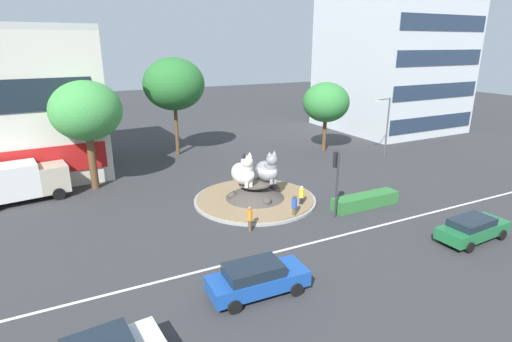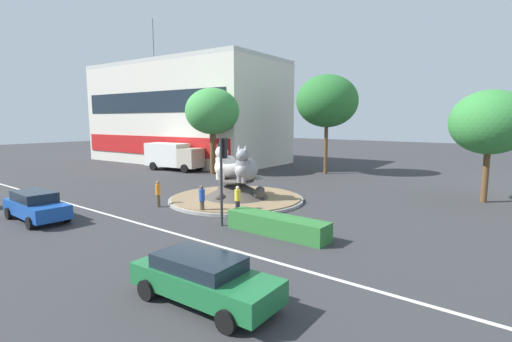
{
  "view_description": "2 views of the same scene",
  "coord_description": "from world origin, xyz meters",
  "px_view_note": "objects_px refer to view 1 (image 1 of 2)",
  "views": [
    {
      "loc": [
        -12.53,
        -25.2,
        11.26
      ],
      "look_at": [
        0.75,
        1.34,
        1.84
      ],
      "focal_mm": 28.38,
      "sensor_mm": 36.0,
      "label": 1
    },
    {
      "loc": [
        16.56,
        -18.83,
        5.41
      ],
      "look_at": [
        1.28,
        0.55,
        2.07
      ],
      "focal_mm": 26.37,
      "sensor_mm": 36.0,
      "label": 2
    }
  ],
  "objects_px": {
    "traffic_light_mast": "(336,172)",
    "pedestrian_orange_shirt": "(250,218)",
    "third_tree_left": "(86,111)",
    "streetlight_arm": "(386,122)",
    "delivery_box_truck": "(16,182)",
    "pedestrian_blue_shirt": "(294,206)",
    "cat_statue_grey": "(268,170)",
    "broadleaf_tree_behind_island": "(326,102)",
    "hatchback_near_shophouse": "(257,278)",
    "office_tower": "(396,9)",
    "parked_car_right": "(473,228)",
    "second_tree_near_tower": "(174,84)",
    "pedestrian_yellow_shirt": "(301,196)",
    "cat_statue_white": "(243,172)"
  },
  "relations": [
    {
      "from": "cat_statue_grey",
      "to": "parked_car_right",
      "type": "distance_m",
      "value": 13.8
    },
    {
      "from": "third_tree_left",
      "to": "pedestrian_blue_shirt",
      "type": "bearing_deg",
      "value": -47.48
    },
    {
      "from": "cat_statue_grey",
      "to": "broadleaf_tree_behind_island",
      "type": "height_order",
      "value": "broadleaf_tree_behind_island"
    },
    {
      "from": "broadleaf_tree_behind_island",
      "to": "second_tree_near_tower",
      "type": "relative_size",
      "value": 0.74
    },
    {
      "from": "pedestrian_yellow_shirt",
      "to": "delivery_box_truck",
      "type": "distance_m",
      "value": 20.8
    },
    {
      "from": "cat_statue_white",
      "to": "broadleaf_tree_behind_island",
      "type": "xyz_separation_m",
      "value": [
        14.2,
        9.82,
        2.91
      ]
    },
    {
      "from": "traffic_light_mast",
      "to": "pedestrian_orange_shirt",
      "type": "height_order",
      "value": "traffic_light_mast"
    },
    {
      "from": "streetlight_arm",
      "to": "delivery_box_truck",
      "type": "xyz_separation_m",
      "value": [
        -33.06,
        2.48,
        -2.0
      ]
    },
    {
      "from": "pedestrian_blue_shirt",
      "to": "broadleaf_tree_behind_island",
      "type": "bearing_deg",
      "value": 138.84
    },
    {
      "from": "cat_statue_grey",
      "to": "office_tower",
      "type": "relative_size",
      "value": 0.08
    },
    {
      "from": "cat_statue_grey",
      "to": "broadleaf_tree_behind_island",
      "type": "bearing_deg",
      "value": 116.75
    },
    {
      "from": "pedestrian_orange_shirt",
      "to": "parked_car_right",
      "type": "relative_size",
      "value": 0.35
    },
    {
      "from": "streetlight_arm",
      "to": "delivery_box_truck",
      "type": "bearing_deg",
      "value": -12.14
    },
    {
      "from": "third_tree_left",
      "to": "streetlight_arm",
      "type": "height_order",
      "value": "third_tree_left"
    },
    {
      "from": "pedestrian_yellow_shirt",
      "to": "hatchback_near_shophouse",
      "type": "bearing_deg",
      "value": -93.2
    },
    {
      "from": "third_tree_left",
      "to": "streetlight_arm",
      "type": "xyz_separation_m",
      "value": [
        27.7,
        -3.18,
        -2.67
      ]
    },
    {
      "from": "cat_statue_white",
      "to": "broadleaf_tree_behind_island",
      "type": "bearing_deg",
      "value": 116.33
    },
    {
      "from": "cat_statue_white",
      "to": "cat_statue_grey",
      "type": "distance_m",
      "value": 1.91
    },
    {
      "from": "traffic_light_mast",
      "to": "parked_car_right",
      "type": "xyz_separation_m",
      "value": [
        5.26,
        -6.45,
        -2.42
      ]
    },
    {
      "from": "second_tree_near_tower",
      "to": "pedestrian_orange_shirt",
      "type": "xyz_separation_m",
      "value": [
        -1.16,
        -19.89,
        -6.41
      ]
    },
    {
      "from": "cat_statue_white",
      "to": "cat_statue_grey",
      "type": "relative_size",
      "value": 1.07
    },
    {
      "from": "traffic_light_mast",
      "to": "parked_car_right",
      "type": "bearing_deg",
      "value": -148.92
    },
    {
      "from": "office_tower",
      "to": "pedestrian_yellow_shirt",
      "type": "xyz_separation_m",
      "value": [
        -26.09,
        -19.16,
        -14.55
      ]
    },
    {
      "from": "office_tower",
      "to": "delivery_box_truck",
      "type": "height_order",
      "value": "office_tower"
    },
    {
      "from": "cat_statue_white",
      "to": "pedestrian_orange_shirt",
      "type": "distance_m",
      "value": 4.99
    },
    {
      "from": "cat_statue_grey",
      "to": "pedestrian_orange_shirt",
      "type": "xyz_separation_m",
      "value": [
        -3.56,
        -4.33,
        -1.43
      ]
    },
    {
      "from": "second_tree_near_tower",
      "to": "office_tower",
      "type": "bearing_deg",
      "value": 2.17
    },
    {
      "from": "cat_statue_grey",
      "to": "parked_car_right",
      "type": "xyz_separation_m",
      "value": [
        7.76,
        -11.31,
        -1.55
      ]
    },
    {
      "from": "cat_statue_white",
      "to": "pedestrian_orange_shirt",
      "type": "bearing_deg",
      "value": -28.67
    },
    {
      "from": "traffic_light_mast",
      "to": "second_tree_near_tower",
      "type": "bearing_deg",
      "value": 5.37
    },
    {
      "from": "pedestrian_orange_shirt",
      "to": "hatchback_near_shophouse",
      "type": "distance_m",
      "value": 6.62
    },
    {
      "from": "third_tree_left",
      "to": "delivery_box_truck",
      "type": "distance_m",
      "value": 7.15
    },
    {
      "from": "broadleaf_tree_behind_island",
      "to": "pedestrian_orange_shirt",
      "type": "relative_size",
      "value": 4.41
    },
    {
      "from": "cat_statue_grey",
      "to": "pedestrian_orange_shirt",
      "type": "relative_size",
      "value": 1.53
    },
    {
      "from": "pedestrian_orange_shirt",
      "to": "broadleaf_tree_behind_island",
      "type": "bearing_deg",
      "value": -155.88
    },
    {
      "from": "cat_statue_white",
      "to": "pedestrian_yellow_shirt",
      "type": "xyz_separation_m",
      "value": [
        3.33,
        -2.61,
        -1.5
      ]
    },
    {
      "from": "pedestrian_blue_shirt",
      "to": "delivery_box_truck",
      "type": "relative_size",
      "value": 0.25
    },
    {
      "from": "office_tower",
      "to": "third_tree_left",
      "type": "height_order",
      "value": "office_tower"
    },
    {
      "from": "cat_statue_white",
      "to": "second_tree_near_tower",
      "type": "distance_m",
      "value": 16.2
    },
    {
      "from": "cat_statue_grey",
      "to": "third_tree_left",
      "type": "distance_m",
      "value": 14.64
    },
    {
      "from": "parked_car_right",
      "to": "streetlight_arm",
      "type": "bearing_deg",
      "value": 59.47
    },
    {
      "from": "pedestrian_blue_shirt",
      "to": "third_tree_left",
      "type": "bearing_deg",
      "value": -136.91
    },
    {
      "from": "streetlight_arm",
      "to": "pedestrian_yellow_shirt",
      "type": "relative_size",
      "value": 3.73
    },
    {
      "from": "pedestrian_blue_shirt",
      "to": "cat_statue_grey",
      "type": "bearing_deg",
      "value": 179.58
    },
    {
      "from": "office_tower",
      "to": "streetlight_arm",
      "type": "height_order",
      "value": "office_tower"
    },
    {
      "from": "traffic_light_mast",
      "to": "pedestrian_blue_shirt",
      "type": "relative_size",
      "value": 2.67
    },
    {
      "from": "hatchback_near_shophouse",
      "to": "pedestrian_yellow_shirt",
      "type": "bearing_deg",
      "value": 48.31
    },
    {
      "from": "broadleaf_tree_behind_island",
      "to": "hatchback_near_shophouse",
      "type": "xyz_separation_m",
      "value": [
        -18.44,
        -20.39,
        -4.44
      ]
    },
    {
      "from": "streetlight_arm",
      "to": "pedestrian_yellow_shirt",
      "type": "height_order",
      "value": "streetlight_arm"
    },
    {
      "from": "third_tree_left",
      "to": "hatchback_near_shophouse",
      "type": "relative_size",
      "value": 1.81
    }
  ]
}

